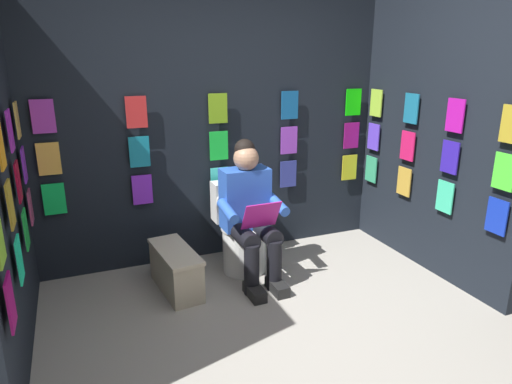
% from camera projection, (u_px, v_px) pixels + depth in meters
% --- Properties ---
extents(ground_plane, '(30.00, 30.00, 0.00)m').
position_uv_depth(ground_plane, '(314.00, 371.00, 2.78)').
color(ground_plane, '#9E998E').
extents(display_wall_back, '(3.32, 0.14, 2.41)m').
position_uv_depth(display_wall_back, '(216.00, 129.00, 4.13)').
color(display_wall_back, black).
rests_on(display_wall_back, ground).
extents(display_wall_left, '(0.14, 1.87, 2.41)m').
position_uv_depth(display_wall_left, '(437.00, 134.00, 3.85)').
color(display_wall_left, black).
rests_on(display_wall_left, ground).
extents(toilet, '(0.41, 0.56, 0.77)m').
position_uv_depth(toilet, '(241.00, 233.00, 4.04)').
color(toilet, white).
rests_on(toilet, ground).
extents(person_reading, '(0.53, 0.69, 1.19)m').
position_uv_depth(person_reading, '(250.00, 212.00, 3.76)').
color(person_reading, blue).
rests_on(person_reading, ground).
extents(comic_longbox_near, '(0.34, 0.69, 0.36)m').
position_uv_depth(comic_longbox_near, '(176.00, 270.00, 3.68)').
color(comic_longbox_near, beige).
rests_on(comic_longbox_near, ground).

